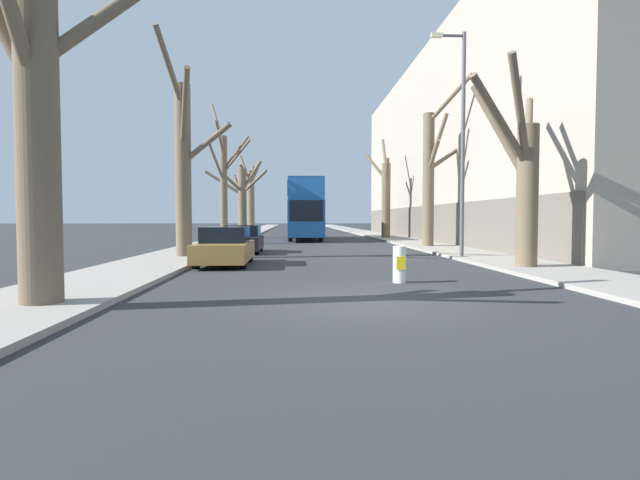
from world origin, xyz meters
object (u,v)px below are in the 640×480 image
(street_tree_left_0, at_px, (37,121))
(street_tree_left_1, at_px, (184,163))
(street_tree_left_3, at_px, (242,198))
(street_tree_left_2, at_px, (224,181))
(street_tree_left_4, at_px, (251,197))
(double_decker_bus, at_px, (305,207))
(parked_car_1, at_px, (243,240))
(lamp_post, at_px, (461,135))
(parked_car_0, at_px, (225,247))
(street_tree_right_0, at_px, (523,175))
(traffic_bollard, at_px, (399,264))
(street_tree_right_1, at_px, (430,174))
(street_tree_right_2, at_px, (385,196))

(street_tree_left_0, xyz_separation_m, street_tree_left_1, (0.16, 11.02, 0.48))
(street_tree_left_3, bearing_deg, street_tree_left_2, -90.16)
(street_tree_left_4, distance_m, double_decker_bus, 16.45)
(street_tree_left_1, xyz_separation_m, street_tree_left_3, (0.01, 22.26, -0.53))
(parked_car_1, height_order, lamp_post, lamp_post)
(double_decker_bus, height_order, parked_car_0, double_decker_bus)
(street_tree_right_0, bearing_deg, double_decker_bus, 105.58)
(traffic_bollard, bearing_deg, street_tree_left_3, 103.20)
(parked_car_1, height_order, traffic_bollard, parked_car_1)
(street_tree_left_4, bearing_deg, double_decker_bus, -70.77)
(parked_car_1, distance_m, traffic_bollard, 12.36)
(street_tree_right_1, relative_size, lamp_post, 0.99)
(parked_car_1, bearing_deg, double_decker_bus, 77.25)
(lamp_post, height_order, traffic_bollard, lamp_post)
(street_tree_left_3, distance_m, parked_car_1, 19.00)
(street_tree_right_2, bearing_deg, street_tree_left_4, 128.36)
(double_decker_bus, relative_size, traffic_bollard, 11.46)
(street_tree_left_2, height_order, street_tree_right_1, street_tree_left_2)
(street_tree_right_2, xyz_separation_m, parked_car_0, (-9.55, -21.18, -2.76))
(double_decker_bus, distance_m, parked_car_0, 20.84)
(double_decker_bus, relative_size, parked_car_1, 2.68)
(street_tree_right_1, height_order, street_tree_right_2, street_tree_right_1)
(double_decker_bus, bearing_deg, street_tree_left_2, -130.52)
(street_tree_left_4, xyz_separation_m, parked_car_0, (2.17, -35.99, -3.24))
(street_tree_left_0, xyz_separation_m, street_tree_right_1, (11.98, 17.77, 0.69))
(street_tree_left_0, height_order, street_tree_right_1, street_tree_right_1)
(street_tree_right_1, xyz_separation_m, traffic_bollard, (-4.78, -14.47, -3.57))
(double_decker_bus, distance_m, parked_car_1, 14.75)
(street_tree_left_1, xyz_separation_m, street_tree_right_2, (11.53, 18.49, -0.44))
(street_tree_left_2, bearing_deg, parked_car_1, -76.22)
(double_decker_bus, relative_size, lamp_post, 1.19)
(street_tree_left_0, height_order, lamp_post, lamp_post)
(street_tree_left_1, relative_size, traffic_bollard, 9.19)
(street_tree_left_2, height_order, street_tree_left_4, street_tree_left_2)
(street_tree_left_1, relative_size, street_tree_right_0, 1.37)
(street_tree_left_2, bearing_deg, street_tree_right_2, 30.45)
(street_tree_right_0, height_order, street_tree_right_1, street_tree_right_1)
(street_tree_right_1, bearing_deg, street_tree_left_0, -123.99)
(street_tree_right_0, height_order, traffic_bollard, street_tree_right_0)
(street_tree_left_1, bearing_deg, traffic_bollard, -47.65)
(street_tree_right_1, distance_m, traffic_bollard, 15.65)
(street_tree_left_3, bearing_deg, street_tree_left_0, -90.29)
(street_tree_left_0, bearing_deg, parked_car_1, 81.65)
(parked_car_0, bearing_deg, street_tree_left_1, 126.36)
(parked_car_0, bearing_deg, street_tree_left_4, 93.45)
(street_tree_left_2, height_order, lamp_post, street_tree_left_2)
(street_tree_right_0, bearing_deg, street_tree_right_1, 88.61)
(street_tree_left_0, xyz_separation_m, street_tree_left_4, (-0.03, 44.33, 0.53))
(street_tree_left_1, xyz_separation_m, parked_car_0, (1.98, -2.69, -3.20))
(double_decker_bus, bearing_deg, traffic_bollard, -85.90)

